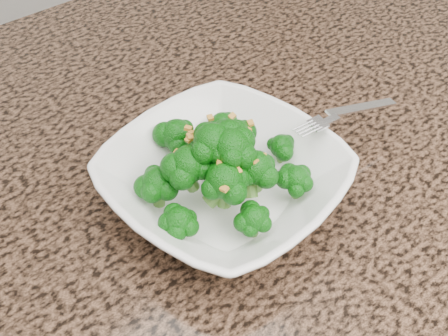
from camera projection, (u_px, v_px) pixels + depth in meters
granite_counter at (112, 277)px, 0.58m from camera, size 1.64×1.04×0.03m
bowl at (224, 180)px, 0.62m from camera, size 0.28×0.28×0.06m
broccoli_pile at (224, 137)px, 0.57m from camera, size 0.22×0.22×0.07m
garlic_topping at (224, 109)px, 0.55m from camera, size 0.13×0.13×0.01m
fork at (333, 119)px, 0.63m from camera, size 0.17×0.06×0.01m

